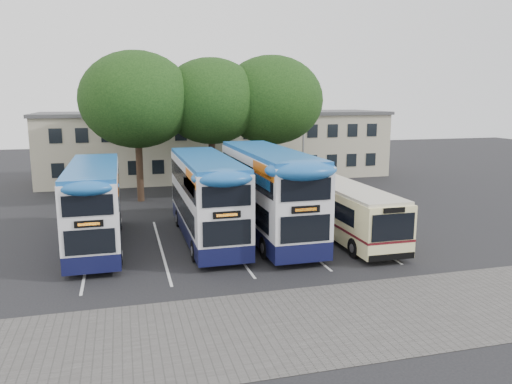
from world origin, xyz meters
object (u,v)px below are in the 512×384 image
at_px(tree_right, 271,100).
at_px(bus_dd_left, 95,202).
at_px(tree_left, 137,100).
at_px(lamp_post, 304,127).
at_px(tree_mid, 211,101).
at_px(bus_single, 346,208).
at_px(bus_dd_mid, 206,194).
at_px(bus_dd_right, 268,189).

xyz_separation_m(tree_right, bus_dd_left, (-12.85, -11.59, -4.97)).
bearing_deg(tree_right, tree_left, -176.92).
height_order(lamp_post, tree_left, tree_left).
relative_size(lamp_post, bus_dd_left, 0.89).
bearing_deg(lamp_post, tree_left, -168.76).
height_order(tree_left, bus_dd_left, tree_left).
relative_size(tree_mid, bus_dd_left, 1.03).
bearing_deg(bus_single, tree_left, 128.83).
distance_m(bus_dd_mid, bus_single, 7.60).
height_order(tree_right, bus_dd_right, tree_right).
distance_m(bus_dd_right, bus_single, 4.36).
bearing_deg(bus_single, bus_dd_mid, 167.27).
bearing_deg(tree_mid, tree_left, -176.34).
bearing_deg(bus_dd_left, tree_right, 42.04).
height_order(tree_left, tree_mid, tree_left).
distance_m(lamp_post, bus_single, 16.34).
height_order(tree_mid, bus_single, tree_mid).
distance_m(tree_left, bus_single, 17.52).
xyz_separation_m(lamp_post, tree_right, (-3.54, -2.18, 2.22)).
relative_size(bus_dd_left, bus_single, 1.05).
bearing_deg(bus_dd_right, tree_left, 118.94).
bearing_deg(lamp_post, tree_mid, -164.00).
relative_size(tree_right, bus_dd_mid, 1.00).
xyz_separation_m(lamp_post, tree_mid, (-8.30, -2.38, 2.16)).
xyz_separation_m(tree_left, tree_right, (10.19, 0.55, -0.06)).
bearing_deg(bus_dd_left, tree_left, 76.45).
xyz_separation_m(tree_left, tree_mid, (5.43, 0.35, -0.12)).
relative_size(tree_left, tree_mid, 1.03).
height_order(lamp_post, tree_right, tree_right).
relative_size(bus_dd_mid, bus_single, 1.11).
bearing_deg(tree_left, bus_single, -51.17).
distance_m(lamp_post, bus_dd_mid, 17.79).
bearing_deg(bus_dd_mid, tree_mid, 78.22).
bearing_deg(lamp_post, bus_dd_mid, -127.51).
height_order(bus_dd_left, bus_single, bus_dd_left).
xyz_separation_m(tree_right, bus_dd_mid, (-7.18, -11.78, -4.84)).
relative_size(tree_left, bus_dd_right, 0.94).
bearing_deg(bus_dd_left, bus_single, -8.09).
height_order(bus_dd_mid, bus_dd_right, bus_dd_right).
xyz_separation_m(tree_left, bus_dd_right, (6.37, -11.51, -4.72)).
height_order(bus_dd_left, bus_dd_right, bus_dd_right).
bearing_deg(tree_left, tree_right, 3.08).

